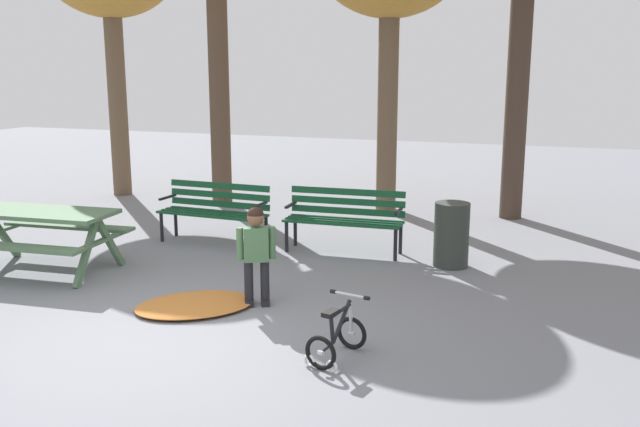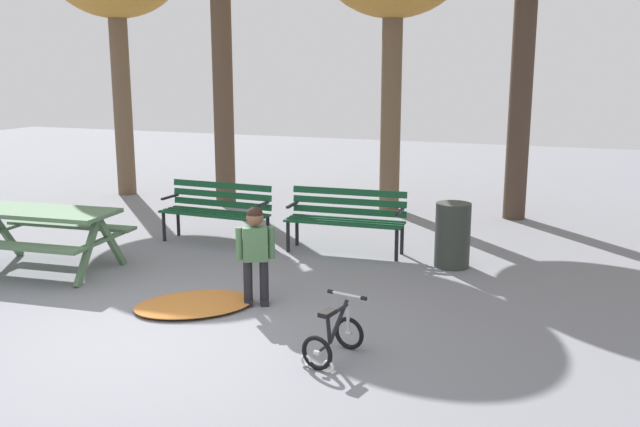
# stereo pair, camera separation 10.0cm
# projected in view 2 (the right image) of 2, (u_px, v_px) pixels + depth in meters

# --- Properties ---
(ground) EXTENTS (36.00, 36.00, 0.00)m
(ground) POSITION_uv_depth(u_px,v_px,m) (141.00, 343.00, 6.37)
(ground) COLOR slate
(picnic_table) EXTENTS (1.91, 1.49, 0.79)m
(picnic_table) POSITION_uv_depth(u_px,v_px,m) (43.00, 224.00, 8.52)
(picnic_table) COLOR #4C6B4C
(picnic_table) RESTS_ON ground
(park_bench_far_left) EXTENTS (1.61, 0.51, 0.85)m
(park_bench_far_left) POSITION_uv_depth(u_px,v_px,m) (217.00, 207.00, 9.92)
(park_bench_far_left) COLOR #144728
(park_bench_far_left) RESTS_ON ground
(park_bench_left) EXTENTS (1.62, 0.54, 0.85)m
(park_bench_left) POSITION_uv_depth(u_px,v_px,m) (346.00, 215.00, 9.40)
(park_bench_left) COLOR #144728
(park_bench_left) RESTS_ON ground
(child_standing) EXTENTS (0.37, 0.26, 1.07)m
(child_standing) POSITION_uv_depth(u_px,v_px,m) (255.00, 248.00, 7.25)
(child_standing) COLOR black
(child_standing) RESTS_ON ground
(kids_bicycle) EXTENTS (0.46, 0.61, 0.54)m
(kids_bicycle) POSITION_uv_depth(u_px,v_px,m) (333.00, 337.00, 5.97)
(kids_bicycle) COLOR black
(kids_bicycle) RESTS_ON ground
(leaf_pile) EXTENTS (1.52, 1.48, 0.07)m
(leaf_pile) POSITION_uv_depth(u_px,v_px,m) (195.00, 304.00, 7.31)
(leaf_pile) COLOR #B26B2D
(leaf_pile) RESTS_ON ground
(trash_bin) EXTENTS (0.44, 0.44, 0.82)m
(trash_bin) POSITION_uv_depth(u_px,v_px,m) (453.00, 235.00, 8.71)
(trash_bin) COLOR #2D332D
(trash_bin) RESTS_ON ground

